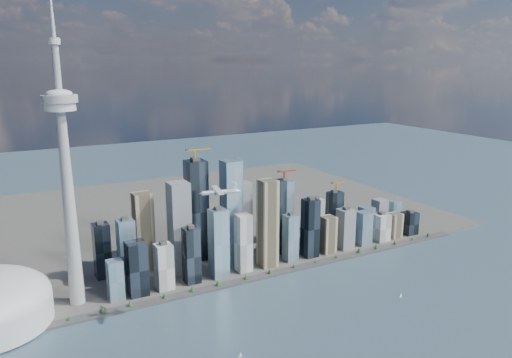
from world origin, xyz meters
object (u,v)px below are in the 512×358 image
needle_tower (66,172)px  sailboat_west (240,355)px  airplane (220,192)px  sailboat_east (401,296)px

needle_tower → sailboat_west: (175.95, -279.08, -233.10)m
airplane → sailboat_west: bearing=-87.8°
needle_tower → sailboat_east: size_ratio=59.18×
airplane → sailboat_east: (317.27, -77.61, -215.92)m
needle_tower → sailboat_west: 403.95m
sailboat_west → sailboat_east: sailboat_east is taller
needle_tower → airplane: (195.27, -175.71, -16.93)m
needle_tower → sailboat_east: 617.32m
needle_tower → sailboat_west: bearing=-57.8°
sailboat_east → sailboat_west: bearing=177.5°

